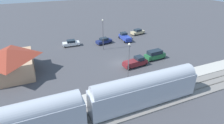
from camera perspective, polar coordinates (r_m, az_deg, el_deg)
ground_plane at (r=41.59m, az=2.63°, el=-0.37°), size 200.00×200.00×0.00m
railway_track at (r=31.51m, az=13.92°, el=-10.95°), size 4.80×70.00×0.30m
platform at (r=34.07m, az=9.99°, el=-7.22°), size 3.20×46.00×0.30m
passenger_train at (r=25.48m, az=-7.97°, el=-12.78°), size 2.93×35.94×4.98m
station_building at (r=40.94m, az=-29.05°, el=0.01°), size 10.27×8.88×5.48m
pedestrian_on_platform at (r=35.42m, az=14.03°, el=-4.07°), size 0.36×0.36×1.71m
sedan_tan at (r=60.95m, az=7.96°, el=9.27°), size 2.50×4.73×1.74m
suv_green at (r=44.15m, az=13.15°, el=2.25°), size 2.28×5.02×2.22m
sedan_navy at (r=52.49m, az=-2.53°, el=6.61°), size 2.66×4.77×1.74m
pickup_blue at (r=55.19m, az=4.03°, el=7.76°), size 5.50×2.71×2.14m
sedan_white at (r=51.96m, az=-12.59°, el=5.76°), size 2.09×4.60×1.74m
pickup_maroon at (r=40.13m, az=7.29°, el=-0.00°), size 2.49×5.57×2.14m
light_pole_near_platform at (r=32.93m, az=5.22°, el=1.25°), size 0.44×0.44×7.68m
light_pole_lot_center at (r=47.06m, az=-2.83°, el=9.54°), size 0.44×0.44×8.04m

